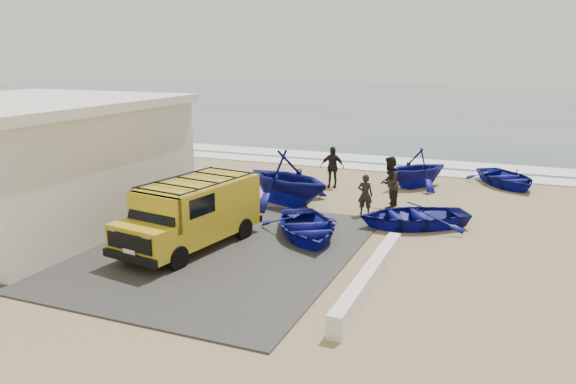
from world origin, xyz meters
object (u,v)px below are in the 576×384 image
(building, at_px, (24,162))
(fisherman_middle, at_px, (389,182))
(van, at_px, (193,212))
(boat_mid_left, at_px, (287,178))
(fisherman_front, at_px, (365,195))
(boat_far_left, at_px, (416,168))
(boat_near_right, at_px, (413,216))
(boat_far_right, at_px, (506,178))
(parapet, at_px, (370,277))
(fisherman_back, at_px, (332,167))
(boat_near_left, at_px, (306,227))

(building, relative_size, fisherman_middle, 4.71)
(van, height_order, boat_mid_left, boat_mid_left)
(fisherman_front, bearing_deg, boat_far_left, -103.59)
(van, height_order, boat_near_right, van)
(fisherman_front, bearing_deg, building, 23.81)
(fisherman_front, bearing_deg, boat_far_right, -127.30)
(boat_near_right, bearing_deg, parapet, -30.56)
(boat_far_left, bearing_deg, building, -98.57)
(boat_far_left, relative_size, fisherman_middle, 1.65)
(van, xyz_separation_m, fisherman_back, (1.45, 9.22, -0.21))
(boat_near_right, relative_size, fisherman_middle, 1.89)
(boat_mid_left, distance_m, fisherman_front, 3.26)
(boat_near_left, relative_size, boat_mid_left, 0.92)
(boat_near_left, bearing_deg, fisherman_front, 41.46)
(boat_near_right, distance_m, boat_far_left, 6.11)
(van, relative_size, fisherman_front, 3.36)
(boat_mid_left, bearing_deg, fisherman_back, 10.35)
(building, bearing_deg, boat_near_right, 20.15)
(parapet, bearing_deg, boat_far_left, 94.34)
(boat_near_right, relative_size, fisherman_back, 2.06)
(boat_mid_left, bearing_deg, boat_near_right, -79.86)
(building, bearing_deg, fisherman_middle, 30.95)
(boat_mid_left, bearing_deg, fisherman_middle, -52.70)
(boat_mid_left, bearing_deg, building, 150.39)
(fisherman_middle, distance_m, fisherman_back, 3.92)
(boat_far_left, xyz_separation_m, fisherman_front, (-0.95, -5.19, -0.10))
(building, xyz_separation_m, boat_near_right, (12.57, 4.61, -1.77))
(van, distance_m, boat_far_left, 11.75)
(boat_near_left, relative_size, fisherman_back, 2.03)
(parapet, relative_size, boat_far_left, 1.82)
(boat_near_left, height_order, boat_near_right, boat_near_right)
(boat_mid_left, bearing_deg, boat_far_right, -27.53)
(boat_far_right, relative_size, fisherman_front, 2.43)
(boat_far_left, bearing_deg, parapet, -46.69)
(parapet, height_order, boat_near_right, boat_near_right)
(boat_far_left, xyz_separation_m, boat_far_right, (3.73, 1.73, -0.48))
(boat_near_left, distance_m, boat_far_right, 11.77)
(boat_far_left, distance_m, boat_far_right, 4.14)
(fisherman_front, bearing_deg, van, 51.15)
(building, xyz_separation_m, boat_far_left, (11.62, 10.63, -1.30))
(building, relative_size, boat_far_right, 2.53)
(boat_far_right, bearing_deg, boat_near_right, -142.20)
(boat_near_right, bearing_deg, fisherman_front, -143.25)
(parapet, distance_m, fisherman_back, 11.07)
(van, height_order, boat_far_left, van)
(parapet, relative_size, fisherman_back, 3.28)
(fisherman_middle, relative_size, fisherman_back, 1.09)
(boat_near_left, bearing_deg, parapet, -78.35)
(boat_near_right, bearing_deg, fisherman_back, -165.92)
(fisherman_front, bearing_deg, boat_near_left, 69.74)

